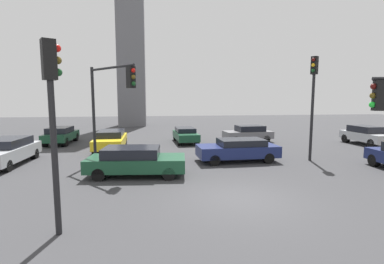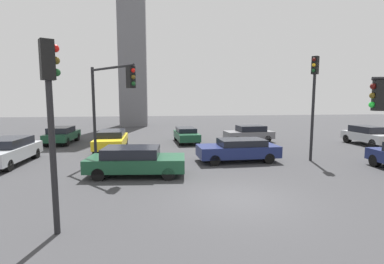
% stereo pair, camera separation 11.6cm
% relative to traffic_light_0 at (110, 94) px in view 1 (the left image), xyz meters
% --- Properties ---
extents(ground_plane, '(98.63, 98.63, 0.00)m').
position_rel_traffic_light_0_xyz_m(ground_plane, '(5.23, -5.37, -3.86)').
color(ground_plane, '#38383A').
extents(traffic_light_0, '(2.57, 2.98, 5.32)m').
position_rel_traffic_light_0_xyz_m(traffic_light_0, '(0.00, 0.00, 0.00)').
color(traffic_light_0, black).
rests_on(traffic_light_0, ground_plane).
extents(traffic_light_1, '(0.48, 0.45, 5.99)m').
position_rel_traffic_light_0_xyz_m(traffic_light_1, '(11.24, 0.22, 0.26)').
color(traffic_light_1, black).
rests_on(traffic_light_1, ground_plane).
extents(traffic_light_2, '(0.49, 0.44, 5.09)m').
position_rel_traffic_light_0_xyz_m(traffic_light_2, '(-0.43, -7.24, -0.31)').
color(traffic_light_2, black).
rests_on(traffic_light_2, ground_plane).
extents(car_0, '(1.96, 4.69, 1.36)m').
position_rel_traffic_light_0_xyz_m(car_0, '(-0.84, 5.44, -3.13)').
color(car_0, yellow).
rests_on(car_0, ground_plane).
extents(car_1, '(4.64, 2.02, 1.31)m').
position_rel_traffic_light_0_xyz_m(car_1, '(6.99, 0.60, -3.15)').
color(car_1, navy).
rests_on(car_1, ground_plane).
extents(car_3, '(1.92, 4.06, 1.48)m').
position_rel_traffic_light_0_xyz_m(car_3, '(18.74, 4.85, -3.08)').
color(car_3, '#ADB2B7').
rests_on(car_3, ground_plane).
extents(car_4, '(4.71, 2.37, 1.36)m').
position_rel_traffic_light_0_xyz_m(car_4, '(1.27, -1.65, -3.15)').
color(car_4, '#19472D').
rests_on(car_4, ground_plane).
extents(car_5, '(4.08, 2.05, 1.36)m').
position_rel_traffic_light_0_xyz_m(car_5, '(10.12, 7.79, -3.15)').
color(car_5, slate).
rests_on(car_5, ground_plane).
extents(car_6, '(2.01, 4.72, 1.44)m').
position_rel_traffic_light_0_xyz_m(car_6, '(-5.86, 1.56, -3.10)').
color(car_6, '#ADB2B7').
rests_on(car_6, ground_plane).
extents(car_7, '(1.84, 4.10, 1.23)m').
position_rel_traffic_light_0_xyz_m(car_7, '(4.79, 7.97, -3.19)').
color(car_7, '#19472D').
rests_on(car_7, ground_plane).
extents(car_8, '(1.83, 4.21, 1.36)m').
position_rel_traffic_light_0_xyz_m(car_8, '(-5.20, 8.75, -3.13)').
color(car_8, '#19472D').
rests_on(car_8, ground_plane).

